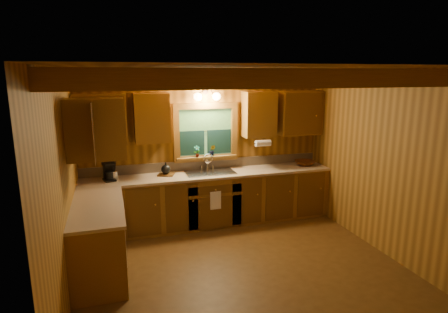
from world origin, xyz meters
TOP-DOWN VIEW (x-y plane):
  - room at (0.00, 0.00)m, footprint 4.20×4.20m
  - ceiling_beams at (0.00, 0.00)m, footprint 4.20×2.54m
  - base_cabinets at (-0.49, 1.28)m, footprint 4.20×2.22m
  - countertop at (-0.48, 1.29)m, footprint 4.20×2.24m
  - backsplash at (0.00, 1.89)m, footprint 4.20×0.02m
  - dishwasher_panel at (-1.47, 0.68)m, footprint 0.02×0.60m
  - upper_cabinets at (-0.56, 1.42)m, footprint 4.19×1.77m
  - window at (0.00, 1.87)m, footprint 1.12×0.08m
  - window_sill at (0.00, 1.82)m, footprint 1.06×0.14m
  - wall_sconce at (0.00, 1.75)m, footprint 0.45×0.21m
  - paper_towel_roll at (0.92, 1.53)m, footprint 0.27×0.11m
  - dish_towel at (0.00, 1.26)m, footprint 0.18×0.01m
  - sink at (0.00, 1.60)m, footprint 0.82×0.48m
  - coffee_maker at (-1.62, 1.62)m, footprint 0.16×0.21m
  - utensil_crock at (-1.55, 1.62)m, footprint 0.11×0.11m
  - cutting_board at (-0.73, 1.66)m, footprint 0.30×0.26m
  - teakettle at (-0.73, 1.66)m, footprint 0.15×0.15m
  - wicker_basket at (1.78, 1.60)m, footprint 0.45×0.45m
  - potted_plant_left at (-0.17, 1.79)m, footprint 0.12×0.09m
  - potted_plant_right at (0.10, 1.82)m, footprint 0.13×0.12m

SIDE VIEW (x-z plane):
  - base_cabinets at x=-0.49m, z-range 0.00..0.86m
  - dishwasher_panel at x=-1.47m, z-range 0.03..0.83m
  - dish_towel at x=0.00m, z-range 0.37..0.67m
  - sink at x=0.00m, z-range 0.64..1.07m
  - countertop at x=-0.48m, z-range 0.86..0.90m
  - cutting_board at x=-0.73m, z-range 0.90..0.92m
  - wicker_basket at x=1.78m, z-range 0.90..0.99m
  - utensil_crock at x=-1.55m, z-range 0.82..1.14m
  - backsplash at x=0.00m, z-range 0.90..1.06m
  - teakettle at x=-0.73m, z-range 0.90..1.10m
  - coffee_maker at x=-1.62m, z-range 0.90..1.19m
  - window_sill at x=0.00m, z-range 1.10..1.14m
  - potted_plant_right at x=0.10m, z-range 1.14..1.33m
  - potted_plant_left at x=-0.17m, z-range 1.14..1.34m
  - room at x=0.00m, z-range -0.80..3.40m
  - paper_towel_roll at x=0.92m, z-range 1.31..1.42m
  - window at x=0.00m, z-range 1.03..2.03m
  - upper_cabinets at x=-0.56m, z-range 1.45..2.23m
  - wall_sconce at x=0.00m, z-range 2.08..2.25m
  - ceiling_beams at x=0.00m, z-range 2.40..2.58m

